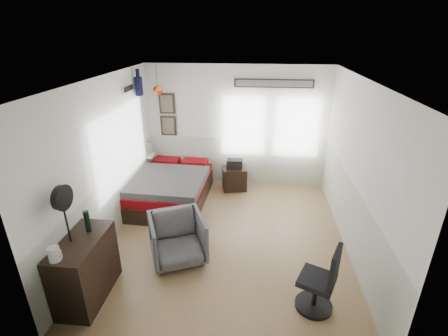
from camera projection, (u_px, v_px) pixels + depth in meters
The scene contains 12 objects.
ground_plane at pixel (227, 238), 5.68m from camera, with size 4.00×4.50×0.01m, color #8B6B4D.
room_shell at pixel (224, 147), 5.22m from camera, with size 4.02×4.52×2.71m.
wall_decor at pixel (184, 95), 6.74m from camera, with size 3.55×1.32×1.44m.
bed at pixel (171, 188), 6.74m from camera, with size 1.52×2.05×0.64m.
dresser at pixel (86, 269), 4.28m from camera, with size 0.48×1.00×0.90m, color black.
armchair at pixel (178, 238), 5.02m from camera, with size 0.80×0.82×0.75m, color slate.
nightstand at pixel (234, 178), 7.31m from camera, with size 0.51×0.41×0.51m, color black.
task_chair at pixel (321, 285), 4.09m from camera, with size 0.56×0.56×0.97m.
kettle at pixel (54, 254), 3.71m from camera, with size 0.16×0.13×0.18m.
bottle at pixel (87, 221), 4.24m from camera, with size 0.07×0.07×0.30m, color black.
stand_fan at pixel (62, 199), 3.83m from camera, with size 0.10×0.32×0.79m.
black_bag at pixel (235, 164), 7.17m from camera, with size 0.34×0.22×0.20m, color black.
Camera 1 is at (0.43, -4.71, 3.37)m, focal length 26.00 mm.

